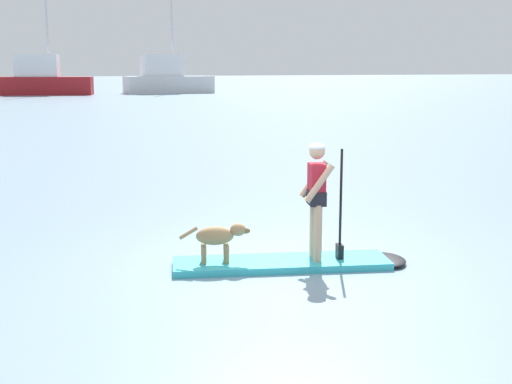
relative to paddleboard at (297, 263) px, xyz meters
name	(u,v)px	position (x,y,z in m)	size (l,w,h in m)	color
ground_plane	(281,267)	(-0.22, 0.05, -0.05)	(400.00, 400.00, 0.00)	gray
paddleboard	(297,263)	(0.00, 0.00, 0.00)	(3.40, 1.53, 0.10)	#33B2BF
person_paddler	(318,193)	(0.27, -0.07, 1.00)	(0.66, 0.56, 1.65)	tan
dog	(218,237)	(-1.08, 0.27, 0.41)	(0.97, 0.35, 0.55)	#997A51
moored_boat_outer	(43,80)	(0.51, 62.72, 1.47)	(9.57, 4.88, 12.63)	maroon
moored_boat_far_port	(167,79)	(13.12, 62.76, 1.48)	(9.35, 3.46, 10.65)	silver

